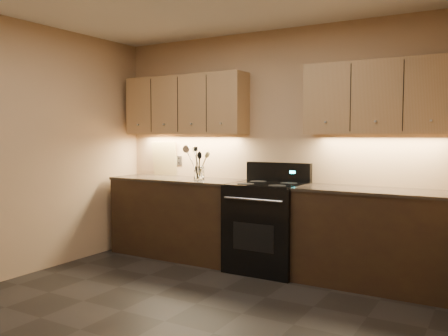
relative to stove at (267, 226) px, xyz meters
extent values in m
plane|color=black|center=(-0.08, -1.68, -0.48)|extent=(4.00, 4.00, 0.00)
cube|color=tan|center=(-0.08, 0.32, 0.82)|extent=(4.00, 0.04, 2.60)
cube|color=black|center=(-1.18, 0.02, -0.03)|extent=(1.60, 0.60, 0.90)
cube|color=#3C3026|center=(-1.18, 0.02, 0.44)|extent=(1.62, 0.62, 0.03)
cube|color=black|center=(1.10, 0.02, -0.03)|extent=(1.44, 0.60, 0.90)
cube|color=#3C3026|center=(1.10, 0.02, 0.44)|extent=(1.46, 0.62, 0.03)
cube|color=black|center=(0.00, -0.01, -0.02)|extent=(0.76, 0.65, 0.92)
cube|color=black|center=(0.00, -0.01, 0.45)|extent=(0.70, 0.60, 0.01)
cube|color=black|center=(0.00, 0.28, 0.55)|extent=(0.76, 0.07, 0.22)
cube|color=#19E5F2|center=(0.18, 0.24, 0.56)|extent=(0.06, 0.00, 0.03)
cylinder|color=silver|center=(0.00, -0.35, 0.32)|extent=(0.65, 0.02, 0.02)
cube|color=black|center=(0.00, -0.33, -0.07)|extent=(0.46, 0.00, 0.28)
cylinder|color=black|center=(-0.18, -0.16, 0.45)|extent=(0.18, 0.18, 0.00)
cylinder|color=black|center=(0.18, -0.16, 0.45)|extent=(0.18, 0.18, 0.00)
cylinder|color=black|center=(-0.18, 0.14, 0.45)|extent=(0.18, 0.18, 0.00)
cylinder|color=black|center=(0.18, 0.14, 0.45)|extent=(0.18, 0.18, 0.00)
cube|color=#A37F51|center=(-1.18, 0.17, 1.32)|extent=(1.60, 0.30, 0.70)
cube|color=#A37F51|center=(1.10, 0.17, 1.32)|extent=(1.44, 0.30, 0.70)
cube|color=#B2B5BA|center=(-1.38, 0.31, 0.64)|extent=(0.08, 0.01, 0.12)
cylinder|color=white|center=(-0.88, 0.01, 0.53)|extent=(0.14, 0.14, 0.15)
cylinder|color=white|center=(-0.88, 0.01, 0.46)|extent=(0.12, 0.12, 0.02)
cube|color=tan|center=(-1.58, 0.28, 0.66)|extent=(0.34, 0.11, 0.43)
camera|label=1|loc=(2.13, -4.53, 0.96)|focal=38.00mm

